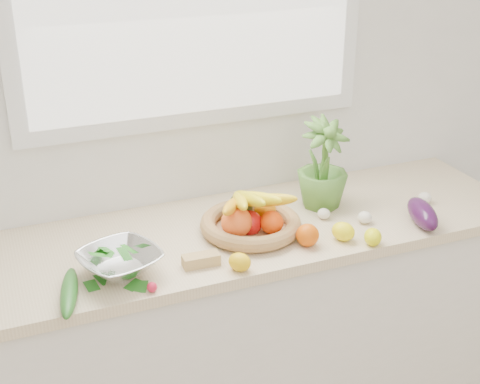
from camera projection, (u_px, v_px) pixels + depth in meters
name	position (u px, v px, depth m)	size (l,w,h in m)	color
back_wall	(194.00, 85.00, 2.41)	(4.50, 0.02, 2.70)	white
counter_cabinet	(226.00, 340.00, 2.54)	(2.20, 0.58, 0.86)	silver
countertop	(225.00, 236.00, 2.35)	(2.24, 0.62, 0.04)	beige
orange_loose	(308.00, 235.00, 2.24)	(0.08, 0.08, 0.08)	#D95306
lemon_a	(343.00, 231.00, 2.27)	(0.07, 0.08, 0.07)	#FFEC0D
lemon_b	(373.00, 237.00, 2.24)	(0.06, 0.07, 0.06)	#E9EB0C
lemon_c	(240.00, 262.00, 2.09)	(0.06, 0.07, 0.06)	yellow
apple	(250.00, 223.00, 2.30)	(0.09, 0.09, 0.09)	red
ginger	(201.00, 260.00, 2.13)	(0.12, 0.05, 0.04)	tan
garlic_a	(365.00, 217.00, 2.39)	(0.05, 0.05, 0.04)	white
garlic_b	(425.00, 198.00, 2.54)	(0.05, 0.05, 0.04)	silver
garlic_c	(324.00, 214.00, 2.42)	(0.05, 0.05, 0.04)	white
eggplant	(422.00, 214.00, 2.37)	(0.08, 0.21, 0.09)	#330F37
cucumber	(69.00, 292.00, 1.95)	(0.05, 0.27, 0.05)	#23591A
radish	(152.00, 287.00, 1.99)	(0.03, 0.03, 0.03)	red
potted_herb	(323.00, 164.00, 2.46)	(0.19, 0.19, 0.34)	#4D832F
fruit_basket	(250.00, 219.00, 2.32)	(0.38, 0.38, 0.18)	tan
colander_with_spinach	(119.00, 257.00, 2.05)	(0.31, 0.31, 0.12)	silver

